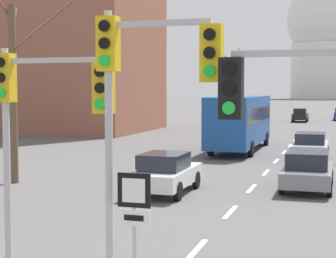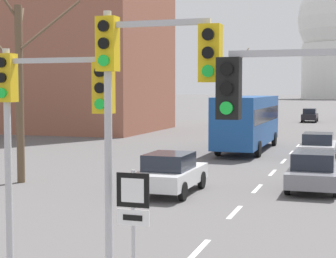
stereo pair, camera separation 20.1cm
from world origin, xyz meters
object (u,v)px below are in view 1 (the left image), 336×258
Objects in this scene: sedan_near_left at (165,173)px; city_bus at (240,119)px; sedan_near_right at (308,170)px; traffic_signal_centre_tall at (142,84)px; route_sign_post at (134,216)px; traffic_signal_near_right at (322,112)px; traffic_signal_near_left at (39,107)px; sedan_far_left at (310,146)px; sedan_distant_centre at (300,115)px.

sedan_near_left is 15.71m from city_bus.
traffic_signal_centre_tall is at bearing -99.05° from sedan_near_right.
route_sign_post is 26.89m from city_bus.
traffic_signal_centre_tall is at bearing 169.40° from traffic_signal_near_right.
sedan_near_right is (4.43, 12.87, -2.84)m from traffic_signal_near_left.
sedan_near_left is (-6.02, 11.46, -2.80)m from traffic_signal_near_right.
traffic_signal_near_right is 0.44× the size of city_bus.
route_sign_post is at bearing 173.37° from traffic_signal_near_right.
city_bus reaches higher than sedan_near_left.
city_bus is (-4.60, 3.99, 1.25)m from sedan_far_left.
city_bus reaches higher than route_sign_post.
sedan_near_right is at bearing 71.02° from traffic_signal_near_left.
route_sign_post is 0.56× the size of sedan_far_left.
traffic_signal_near_right is 23.33m from sedan_far_left.
traffic_signal_near_right is at bearing -62.27° from sedan_near_left.
sedan_far_left is at bearing 67.77° from sedan_near_left.
route_sign_post is 60.66m from sedan_distant_centre.
traffic_signal_near_right reaches higher than sedan_distant_centre.
traffic_signal_centre_tall is 1.17× the size of sedan_near_right.
sedan_distant_centre is at bearing 91.23° from traffic_signal_centre_tall.
sedan_near_left is at bearing -91.95° from sedan_distant_centre.
sedan_far_left is at bearing 79.53° from traffic_signal_near_left.
sedan_far_left is 38.01m from sedan_distant_centre.
route_sign_post is at bearing -17.04° from traffic_signal_near_left.
route_sign_post is at bearing -112.47° from traffic_signal_centre_tall.
traffic_signal_near_right is 5.44m from traffic_signal_near_left.
traffic_signal_centre_tall reaches higher than traffic_signal_near_right.
sedan_distant_centre is (-3.42, 47.09, 0.06)m from sedan_near_right.
traffic_signal_near_left is at bearing 162.96° from route_sign_post.
sedan_near_right is 0.42× the size of city_bus.
sedan_distant_centre is (-4.33, 61.01, -2.77)m from traffic_signal_near_right.
traffic_signal_near_left is at bearing -86.23° from sedan_near_left.
sedan_far_left is (4.77, 11.66, 0.01)m from sedan_near_left.
traffic_signal_centre_tall reaches higher than sedan_far_left.
sedan_near_right is at bearing 25.61° from sedan_near_left.
sedan_distant_centre is 0.42× the size of city_bus.
sedan_far_left is at bearing 85.32° from route_sign_post.
city_bus is at bearing 95.85° from route_sign_post.
sedan_near_right is at bearing 80.95° from traffic_signal_centre_tall.
traffic_signal_centre_tall reaches higher than sedan_distant_centre.
route_sign_post reaches higher than sedan_distant_centre.
city_bus reaches higher than sedan_near_right.
traffic_signal_near_right is 13.25m from sedan_near_left.
traffic_signal_centre_tall is 1.12× the size of traffic_signal_near_right.
sedan_far_left is 1.00× the size of sedan_distant_centre.
traffic_signal_centre_tall is at bearing 67.53° from route_sign_post.
sedan_near_left is at bearing 104.66° from route_sign_post.
route_sign_post is at bearing -84.15° from city_bus.
traffic_signal_centre_tall reaches higher than sedan_near_left.
sedan_far_left is (4.08, 22.08, -2.80)m from traffic_signal_near_left.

